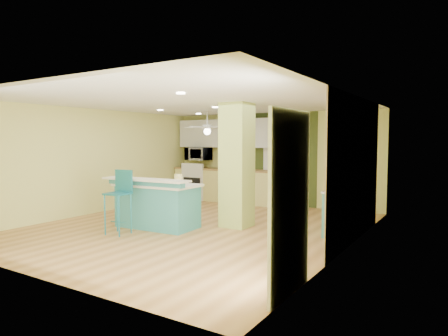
{
  "coord_description": "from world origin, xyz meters",
  "views": [
    {
      "loc": [
        4.69,
        -6.45,
        1.76
      ],
      "look_at": [
        0.41,
        0.4,
        1.19
      ],
      "focal_mm": 32.0,
      "sensor_mm": 36.0,
      "label": 1
    }
  ],
  "objects": [
    {
      "name": "bar_stool",
      "position": [
        -0.89,
        -1.19,
        0.8
      ],
      "size": [
        0.43,
        0.43,
        1.2
      ],
      "rotation": [
        0.0,
        0.0,
        0.1
      ],
      "color": "teal",
      "rests_on": "floor"
    },
    {
      "name": "upper_cabinets",
      "position": [
        -1.3,
        3.32,
        1.95
      ],
      "size": [
        3.2,
        0.34,
        0.8
      ],
      "primitive_type": "cube",
      "color": "silver",
      "rests_on": "wall_back"
    },
    {
      "name": "wall_back",
      "position": [
        0.0,
        3.5,
        1.25
      ],
      "size": [
        6.0,
        0.01,
        2.5
      ],
      "primitive_type": "cube",
      "color": "#E2E179",
      "rests_on": "floor"
    },
    {
      "name": "interior_door",
      "position": [
        0.2,
        3.46,
        1.0
      ],
      "size": [
        0.82,
        0.05,
        2.0
      ],
      "primitive_type": "cube",
      "color": "white",
      "rests_on": "floor"
    },
    {
      "name": "stove",
      "position": [
        -2.25,
        3.19,
        0.46
      ],
      "size": [
        0.76,
        0.66,
        1.08
      ],
      "color": "silver",
      "rests_on": "floor"
    },
    {
      "name": "wall_decor",
      "position": [
        2.96,
        0.8,
        1.55
      ],
      "size": [
        0.03,
        0.9,
        0.7
      ],
      "primitive_type": "cube",
      "color": "brown",
      "rests_on": "wood_panel"
    },
    {
      "name": "ceiling_fan",
      "position": [
        -1.1,
        2.0,
        2.08
      ],
      "size": [
        1.41,
        1.41,
        0.61
      ],
      "color": "silver",
      "rests_on": "ceiling"
    },
    {
      "name": "wall_right",
      "position": [
        3.0,
        0.0,
        1.25
      ],
      "size": [
        0.01,
        7.0,
        2.5
      ],
      "primitive_type": "cube",
      "color": "#E2E179",
      "rests_on": "floor"
    },
    {
      "name": "wall_front",
      "position": [
        0.0,
        -3.5,
        1.25
      ],
      "size": [
        6.0,
        0.01,
        2.5
      ],
      "primitive_type": "cube",
      "color": "#E2E179",
      "rests_on": "floor"
    },
    {
      "name": "french_door",
      "position": [
        2.97,
        -2.3,
        1.05
      ],
      "size": [
        0.04,
        1.08,
        2.1
      ],
      "primitive_type": "cube",
      "color": "white",
      "rests_on": "floor"
    },
    {
      "name": "fruit_bowl",
      "position": [
        -0.73,
        3.16,
        0.98
      ],
      "size": [
        0.38,
        0.38,
        0.08
      ],
      "primitive_type": "imported",
      "rotation": [
        0.0,
        0.0,
        -0.13
      ],
      "color": "#3B2318",
      "rests_on": "kitchen_run"
    },
    {
      "name": "wall_left",
      "position": [
        -3.0,
        0.0,
        1.25
      ],
      "size": [
        0.01,
        7.0,
        2.5
      ],
      "primitive_type": "cube",
      "color": "#E2E179",
      "rests_on": "floor"
    },
    {
      "name": "olive_accent",
      "position": [
        0.2,
        3.49,
        1.25
      ],
      "size": [
        2.2,
        0.02,
        2.5
      ],
      "primitive_type": "cube",
      "color": "#3D4B1E",
      "rests_on": "floor"
    },
    {
      "name": "canister",
      "position": [
        -0.32,
        -0.18,
        0.98
      ],
      "size": [
        0.17,
        0.17,
        0.19
      ],
      "primitive_type": "cylinder",
      "color": "yellow",
      "rests_on": "peninsula"
    },
    {
      "name": "column",
      "position": [
        0.65,
        0.5,
        1.25
      ],
      "size": [
        0.55,
        0.55,
        2.5
      ],
      "primitive_type": "cube",
      "color": "#B1C65B",
      "rests_on": "floor"
    },
    {
      "name": "peninsula",
      "position": [
        -0.67,
        -0.42,
        0.47
      ],
      "size": [
        1.92,
        1.1,
        1.02
      ],
      "rotation": [
        0.0,
        0.0,
        0.05
      ],
      "color": "teal",
      "rests_on": "floor"
    },
    {
      "name": "side_counter",
      "position": [
        2.7,
        1.07,
        0.42
      ],
      "size": [
        0.56,
        1.31,
        0.84
      ],
      "color": "teal",
      "rests_on": "floor"
    },
    {
      "name": "microwave",
      "position": [
        -2.25,
        3.2,
        1.35
      ],
      "size": [
        0.7,
        0.48,
        0.39
      ],
      "primitive_type": "imported",
      "color": "white",
      "rests_on": "wall_back"
    },
    {
      "name": "kitchen_run",
      "position": [
        -1.3,
        3.2,
        0.47
      ],
      "size": [
        3.25,
        0.63,
        0.94
      ],
      "color": "#E2D876",
      "rests_on": "floor"
    },
    {
      "name": "floor",
      "position": [
        0.0,
        0.0,
        -0.01
      ],
      "size": [
        6.0,
        7.0,
        0.01
      ],
      "primitive_type": "cube",
      "color": "#A7723A",
      "rests_on": "ground"
    },
    {
      "name": "wood_panel",
      "position": [
        2.99,
        0.6,
        1.25
      ],
      "size": [
        0.02,
        3.4,
        2.5
      ],
      "primitive_type": "cube",
      "color": "#8F7352",
      "rests_on": "floor"
    },
    {
      "name": "ceiling",
      "position": [
        0.0,
        0.0,
        2.5
      ],
      "size": [
        6.0,
        7.0,
        0.01
      ],
      "primitive_type": "cube",
      "color": "white",
      "rests_on": "wall_back"
    },
    {
      "name": "pendant_lamp",
      "position": [
        2.65,
        0.75,
        1.88
      ],
      "size": [
        0.14,
        0.14,
        0.69
      ],
      "color": "white",
      "rests_on": "ceiling"
    }
  ]
}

